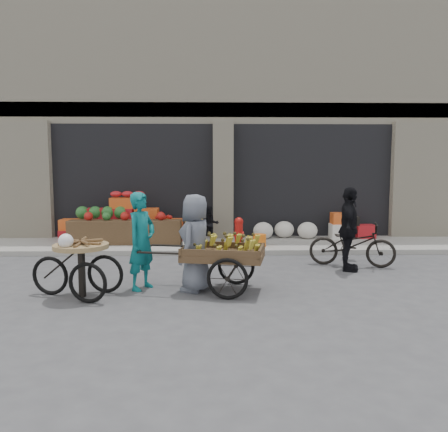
{
  "coord_description": "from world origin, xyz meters",
  "views": [
    {
      "loc": [
        -0.24,
        -6.91,
        1.98
      ],
      "look_at": [
        -0.06,
        1.32,
        1.1
      ],
      "focal_mm": 35.0,
      "sensor_mm": 36.0,
      "label": 1
    }
  ],
  "objects_px": {
    "seated_person": "(210,224)",
    "vendor_grey": "(195,243)",
    "fire_hydrant": "(239,231)",
    "bicycle": "(352,244)",
    "orange_bucket": "(259,240)",
    "vendor_woman": "(142,241)",
    "pineapple_bin": "(193,236)",
    "tricycle_cart": "(81,261)",
    "banana_cart": "(221,251)",
    "cyclist": "(349,229)"
  },
  "relations": [
    {
      "from": "seated_person",
      "to": "vendor_grey",
      "type": "height_order",
      "value": "vendor_grey"
    },
    {
      "from": "fire_hydrant",
      "to": "bicycle",
      "type": "relative_size",
      "value": 0.41
    },
    {
      "from": "orange_bucket",
      "to": "vendor_woman",
      "type": "height_order",
      "value": "vendor_woman"
    },
    {
      "from": "vendor_woman",
      "to": "pineapple_bin",
      "type": "bearing_deg",
      "value": 17.53
    },
    {
      "from": "vendor_woman",
      "to": "vendor_grey",
      "type": "xyz_separation_m",
      "value": [
        0.89,
        -0.12,
        -0.01
      ]
    },
    {
      "from": "tricycle_cart",
      "to": "bicycle",
      "type": "xyz_separation_m",
      "value": [
        4.89,
        2.08,
        -0.11
      ]
    },
    {
      "from": "pineapple_bin",
      "to": "banana_cart",
      "type": "height_order",
      "value": "banana_cart"
    },
    {
      "from": "fire_hydrant",
      "to": "cyclist",
      "type": "distance_m",
      "value": 2.94
    },
    {
      "from": "pineapple_bin",
      "to": "bicycle",
      "type": "relative_size",
      "value": 0.3
    },
    {
      "from": "pineapple_bin",
      "to": "cyclist",
      "type": "distance_m",
      "value": 3.82
    },
    {
      "from": "banana_cart",
      "to": "fire_hydrant",
      "type": "bearing_deg",
      "value": 93.14
    },
    {
      "from": "orange_bucket",
      "to": "fire_hydrant",
      "type": "bearing_deg",
      "value": 174.29
    },
    {
      "from": "orange_bucket",
      "to": "pineapple_bin",
      "type": "bearing_deg",
      "value": 176.42
    },
    {
      "from": "pineapple_bin",
      "to": "bicycle",
      "type": "height_order",
      "value": "bicycle"
    },
    {
      "from": "vendor_woman",
      "to": "vendor_grey",
      "type": "relative_size",
      "value": 1.02
    },
    {
      "from": "cyclist",
      "to": "banana_cart",
      "type": "bearing_deg",
      "value": 135.79
    },
    {
      "from": "seated_person",
      "to": "banana_cart",
      "type": "bearing_deg",
      "value": -97.11
    },
    {
      "from": "fire_hydrant",
      "to": "cyclist",
      "type": "relative_size",
      "value": 0.43
    },
    {
      "from": "pineapple_bin",
      "to": "vendor_woman",
      "type": "relative_size",
      "value": 0.32
    },
    {
      "from": "cyclist",
      "to": "orange_bucket",
      "type": "bearing_deg",
      "value": 53.61
    },
    {
      "from": "vendor_grey",
      "to": "bicycle",
      "type": "distance_m",
      "value": 3.61
    },
    {
      "from": "pineapple_bin",
      "to": "vendor_grey",
      "type": "bearing_deg",
      "value": -86.7
    },
    {
      "from": "banana_cart",
      "to": "vendor_grey",
      "type": "xyz_separation_m",
      "value": [
        -0.41,
        0.04,
        0.13
      ]
    },
    {
      "from": "seated_person",
      "to": "fire_hydrant",
      "type": "bearing_deg",
      "value": -52.88
    },
    {
      "from": "fire_hydrant",
      "to": "cyclist",
      "type": "bearing_deg",
      "value": -45.91
    },
    {
      "from": "orange_bucket",
      "to": "cyclist",
      "type": "bearing_deg",
      "value": -53.2
    },
    {
      "from": "fire_hydrant",
      "to": "vendor_woman",
      "type": "height_order",
      "value": "vendor_woman"
    },
    {
      "from": "pineapple_bin",
      "to": "orange_bucket",
      "type": "bearing_deg",
      "value": -3.58
    },
    {
      "from": "vendor_grey",
      "to": "bicycle",
      "type": "xyz_separation_m",
      "value": [
        3.13,
        1.76,
        -0.34
      ]
    },
    {
      "from": "pineapple_bin",
      "to": "fire_hydrant",
      "type": "relative_size",
      "value": 0.73
    },
    {
      "from": "vendor_grey",
      "to": "cyclist",
      "type": "xyz_separation_m",
      "value": [
        2.93,
        1.36,
        0.03
      ]
    },
    {
      "from": "pineapple_bin",
      "to": "vendor_grey",
      "type": "relative_size",
      "value": 0.33
    },
    {
      "from": "tricycle_cart",
      "to": "vendor_grey",
      "type": "bearing_deg",
      "value": 23.01
    },
    {
      "from": "fire_hydrant",
      "to": "tricycle_cart",
      "type": "relative_size",
      "value": 0.49
    },
    {
      "from": "orange_bucket",
      "to": "tricycle_cart",
      "type": "height_order",
      "value": "tricycle_cart"
    },
    {
      "from": "seated_person",
      "to": "cyclist",
      "type": "relative_size",
      "value": 0.57
    },
    {
      "from": "tricycle_cart",
      "to": "bicycle",
      "type": "distance_m",
      "value": 5.31
    },
    {
      "from": "fire_hydrant",
      "to": "banana_cart",
      "type": "relative_size",
      "value": 0.31
    },
    {
      "from": "bicycle",
      "to": "orange_bucket",
      "type": "bearing_deg",
      "value": 63.24
    },
    {
      "from": "banana_cart",
      "to": "vendor_grey",
      "type": "relative_size",
      "value": 1.45
    },
    {
      "from": "pineapple_bin",
      "to": "orange_bucket",
      "type": "relative_size",
      "value": 1.62
    },
    {
      "from": "fire_hydrant",
      "to": "vendor_grey",
      "type": "relative_size",
      "value": 0.45
    },
    {
      "from": "banana_cart",
      "to": "orange_bucket",
      "type": "bearing_deg",
      "value": 85.08
    },
    {
      "from": "pineapple_bin",
      "to": "vendor_woman",
      "type": "height_order",
      "value": "vendor_woman"
    },
    {
      "from": "banana_cart",
      "to": "seated_person",
      "type": "bearing_deg",
      "value": 104.02
    },
    {
      "from": "tricycle_cart",
      "to": "bicycle",
      "type": "bearing_deg",
      "value": 35.76
    },
    {
      "from": "vendor_grey",
      "to": "tricycle_cart",
      "type": "bearing_deg",
      "value": -58.2
    },
    {
      "from": "vendor_grey",
      "to": "cyclist",
      "type": "distance_m",
      "value": 3.23
    },
    {
      "from": "orange_bucket",
      "to": "tricycle_cart",
      "type": "relative_size",
      "value": 0.22
    },
    {
      "from": "bicycle",
      "to": "vendor_grey",
      "type": "bearing_deg",
      "value": 136.17
    }
  ]
}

